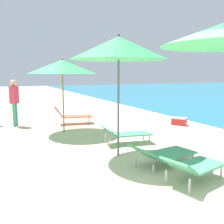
% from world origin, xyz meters
% --- Properties ---
extents(lounger_nearest_shoreside, '(1.38, 0.89, 0.56)m').
position_xyz_m(lounger_nearest_shoreside, '(0.96, 1.22, 0.32)').
color(lounger_nearest_shoreside, '#4CA572').
rests_on(lounger_nearest_shoreside, ground).
extents(umbrella_second, '(2.29, 2.29, 2.93)m').
position_xyz_m(umbrella_second, '(0.38, 3.22, 2.60)').
color(umbrella_second, '#4C4C51').
rests_on(umbrella_second, ground).
extents(lounger_second_shoreside, '(1.54, 0.78, 0.56)m').
position_xyz_m(lounger_second_shoreside, '(1.05, 4.14, 0.31)').
color(lounger_second_shoreside, '#4CA572').
rests_on(lounger_second_shoreside, ground).
extents(lounger_second_inland, '(1.58, 0.89, 0.53)m').
position_xyz_m(lounger_second_inland, '(0.96, 2.16, 0.29)').
color(lounger_second_inland, '#4CA572').
rests_on(lounger_second_inland, ground).
extents(umbrella_farthest, '(2.33, 2.33, 2.53)m').
position_xyz_m(umbrella_farthest, '(-0.20, 6.38, 2.24)').
color(umbrella_farthest, olive).
rests_on(umbrella_farthest, ground).
extents(lounger_farthest_shoreside, '(1.58, 0.85, 0.74)m').
position_xyz_m(lounger_farthest_shoreside, '(0.43, 7.66, 0.36)').
color(lounger_farthest_shoreside, '#D8593F').
rests_on(lounger_farthest_shoreside, ground).
extents(person_walking_mid, '(0.37, 0.42, 1.78)m').
position_xyz_m(person_walking_mid, '(-1.67, 8.13, 1.10)').
color(person_walking_mid, '#3F9972').
rests_on(person_walking_mid, ground).
extents(cooler_box, '(0.58, 0.64, 0.30)m').
position_xyz_m(cooler_box, '(4.22, 5.68, 0.15)').
color(cooler_box, red).
rests_on(cooler_box, ground).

